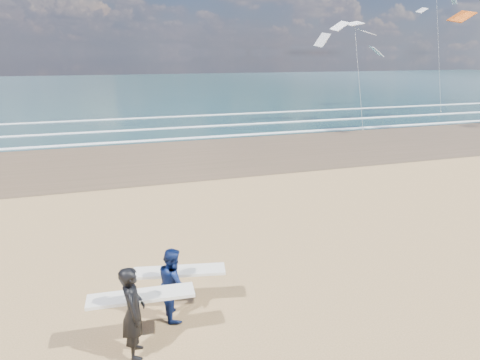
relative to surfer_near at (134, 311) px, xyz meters
name	(u,v)px	position (x,y,z in m)	size (l,w,h in m)	color
wet_sand_strip	(409,138)	(20.99, 17.70, -1.01)	(220.00, 12.00, 0.01)	brown
ocean	(218,86)	(20.99, 71.70, -1.00)	(220.00, 100.00, 0.02)	#1B3A3C
foam_breakers	(338,118)	(20.99, 27.80, -0.96)	(220.00, 11.70, 0.05)	white
surfer_near	(134,311)	(0.00, 0.00, 0.00)	(2.23, 1.07, 2.00)	black
surfer_far	(174,282)	(0.99, 1.11, -0.14)	(2.26, 1.25, 1.73)	#0E1C4F
kite_1	(357,58)	(20.41, 24.44, 4.56)	(6.46, 4.81, 9.64)	slate
kite_5	(438,43)	(34.48, 31.12, 5.98)	(4.99, 4.65, 13.31)	slate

